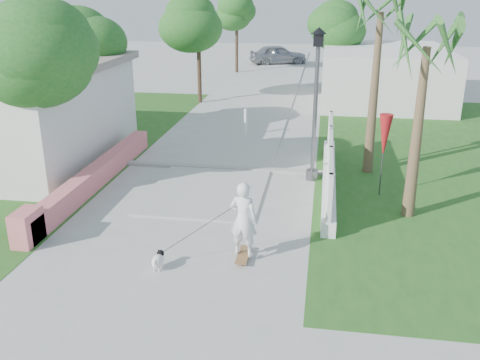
% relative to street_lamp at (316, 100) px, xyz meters
% --- Properties ---
extents(ground, '(90.00, 90.00, 0.00)m').
position_rel_street_lamp_xyz_m(ground, '(-2.90, -5.50, -2.43)').
color(ground, '#B7B7B2').
rests_on(ground, ground).
extents(path_strip, '(3.20, 36.00, 0.06)m').
position_rel_street_lamp_xyz_m(path_strip, '(-2.90, 14.50, -2.40)').
color(path_strip, '#B7B7B2').
rests_on(path_strip, ground).
extents(curb, '(6.50, 0.25, 0.10)m').
position_rel_street_lamp_xyz_m(curb, '(-2.90, 0.50, -2.38)').
color(curb, '#999993').
rests_on(curb, ground).
extents(grass_left, '(8.00, 20.00, 0.01)m').
position_rel_street_lamp_xyz_m(grass_left, '(-9.90, 2.50, -2.42)').
color(grass_left, '#26591C').
rests_on(grass_left, ground).
extents(grass_right, '(8.00, 20.00, 0.01)m').
position_rel_street_lamp_xyz_m(grass_right, '(4.10, 2.50, -2.42)').
color(grass_right, '#26591C').
rests_on(grass_right, ground).
extents(pink_wall, '(0.45, 8.20, 0.80)m').
position_rel_street_lamp_xyz_m(pink_wall, '(-6.20, -1.95, -2.11)').
color(pink_wall, '#D76E70').
rests_on(pink_wall, ground).
extents(lattice_fence, '(0.35, 7.00, 1.50)m').
position_rel_street_lamp_xyz_m(lattice_fence, '(0.50, -0.50, -1.88)').
color(lattice_fence, white).
rests_on(lattice_fence, ground).
extents(building_right, '(6.00, 8.00, 2.60)m').
position_rel_street_lamp_xyz_m(building_right, '(3.10, 12.50, -1.13)').
color(building_right, silver).
rests_on(building_right, ground).
extents(street_lamp, '(0.44, 0.44, 4.44)m').
position_rel_street_lamp_xyz_m(street_lamp, '(0.00, 0.00, 0.00)').
color(street_lamp, '#59595E').
rests_on(street_lamp, ground).
extents(bollard, '(0.14, 0.14, 1.09)m').
position_rel_street_lamp_xyz_m(bollard, '(-2.70, 4.50, -1.84)').
color(bollard, white).
rests_on(bollard, ground).
extents(patio_umbrella, '(0.36, 0.36, 2.30)m').
position_rel_street_lamp_xyz_m(patio_umbrella, '(1.90, -1.00, -0.74)').
color(patio_umbrella, '#59595E').
rests_on(patio_umbrella, ground).
extents(tree_left_near, '(3.60, 3.60, 5.28)m').
position_rel_street_lamp_xyz_m(tree_left_near, '(-7.38, -2.52, 1.40)').
color(tree_left_near, '#4C3826').
rests_on(tree_left_near, ground).
extents(tree_left_mid, '(3.20, 3.20, 4.85)m').
position_rel_street_lamp_xyz_m(tree_left_mid, '(-8.38, 2.98, 1.07)').
color(tree_left_mid, '#4C3826').
rests_on(tree_left_mid, ground).
extents(tree_path_left, '(3.40, 3.40, 5.23)m').
position_rel_street_lamp_xyz_m(tree_path_left, '(-5.88, 10.48, 1.39)').
color(tree_path_left, '#4C3826').
rests_on(tree_path_left, ground).
extents(tree_path_right, '(3.00, 3.00, 4.79)m').
position_rel_street_lamp_xyz_m(tree_path_right, '(0.32, 14.48, 1.07)').
color(tree_path_right, '#4C3826').
rests_on(tree_path_right, ground).
extents(tree_path_far, '(3.20, 3.20, 5.17)m').
position_rel_street_lamp_xyz_m(tree_path_far, '(-5.68, 20.48, 1.39)').
color(tree_path_far, '#4C3826').
rests_on(tree_path_far, ground).
extents(palm_far, '(1.80, 1.80, 5.30)m').
position_rel_street_lamp_xyz_m(palm_far, '(1.70, 1.00, 2.06)').
color(palm_far, brown).
rests_on(palm_far, ground).
extents(palm_near, '(1.80, 1.80, 4.70)m').
position_rel_street_lamp_xyz_m(palm_near, '(2.50, -2.30, 1.53)').
color(palm_near, brown).
rests_on(palm_near, ground).
extents(skateboarder, '(2.00, 0.98, 1.74)m').
position_rel_street_lamp_xyz_m(skateboarder, '(-1.91, -5.39, -1.65)').
color(skateboarder, olive).
rests_on(skateboarder, ground).
extents(dog, '(0.24, 0.53, 0.36)m').
position_rel_street_lamp_xyz_m(dog, '(-2.95, -5.93, -2.23)').
color(dog, white).
rests_on(dog, ground).
extents(parked_car, '(4.46, 2.93, 1.41)m').
position_rel_street_lamp_xyz_m(parked_car, '(-3.31, 24.75, -1.72)').
color(parked_car, '#ADAFB5').
rests_on(parked_car, ground).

